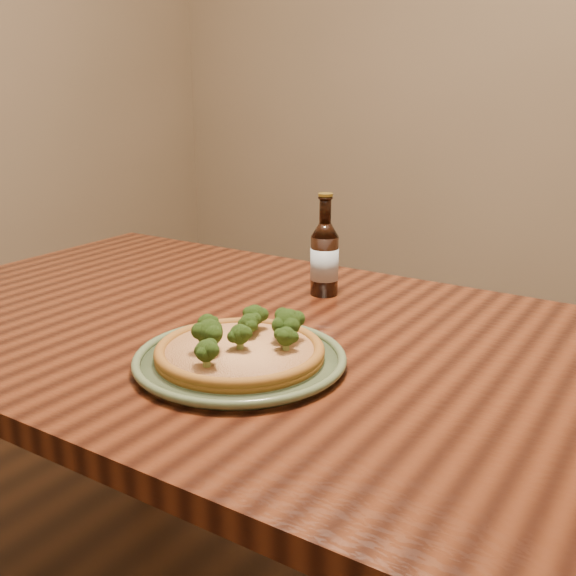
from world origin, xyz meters
The scene contains 4 objects.
table centered at (0.00, 0.10, 0.66)m, with size 1.60×0.90×0.75m.
plate centered at (0.04, -0.05, 0.76)m, with size 0.33×0.33×0.02m.
pizza centered at (0.04, -0.05, 0.78)m, with size 0.26×0.26×0.07m.
beer_bottle centered at (-0.03, 0.34, 0.83)m, with size 0.06×0.06×0.21m.
Camera 1 is at (0.63, -0.82, 1.18)m, focal length 42.00 mm.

